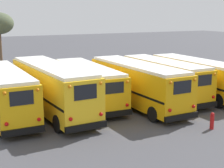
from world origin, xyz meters
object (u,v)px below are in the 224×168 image
object	(u,v)px
school_bus_4	(164,78)
school_bus_3	(137,83)
school_bus_0	(5,92)
fire_hydrant	(212,121)
school_bus_1	(52,87)
school_bus_2	(87,83)
school_bus_5	(197,76)

from	to	relation	value
school_bus_4	school_bus_3	bearing A→B (deg)	-163.09
school_bus_0	fire_hydrant	xyz separation A→B (m)	(10.46, -8.01, -1.21)
school_bus_0	fire_hydrant	bearing A→B (deg)	-37.44
school_bus_1	school_bus_0	bearing A→B (deg)	173.50
school_bus_3	school_bus_4	size ratio (longest dim) A/B	1.10
school_bus_0	school_bus_4	world-z (taller)	school_bus_0
school_bus_2	school_bus_1	bearing A→B (deg)	-162.22
school_bus_5	school_bus_2	bearing A→B (deg)	169.92
fire_hydrant	school_bus_3	bearing A→B (deg)	101.29
school_bus_2	school_bus_4	xyz separation A→B (m)	(6.10, -1.17, 0.06)
school_bus_2	school_bus_3	world-z (taller)	school_bus_3
school_bus_3	school_bus_4	bearing A→B (deg)	16.91
school_bus_1	school_bus_5	distance (m)	12.22
school_bus_2	school_bus_0	bearing A→B (deg)	-174.10
school_bus_0	school_bus_5	xyz separation A→B (m)	(15.25, -1.00, -0.08)
school_bus_0	school_bus_5	world-z (taller)	school_bus_0
school_bus_3	fire_hydrant	world-z (taller)	school_bus_3
school_bus_1	school_bus_5	size ratio (longest dim) A/B	1.07
school_bus_2	fire_hydrant	distance (m)	9.73
school_bus_0	school_bus_4	xyz separation A→B (m)	(12.20, -0.54, -0.05)
school_bus_0	school_bus_3	distance (m)	9.27
school_bus_0	school_bus_1	size ratio (longest dim) A/B	0.90
school_bus_1	school_bus_4	size ratio (longest dim) A/B	1.15
school_bus_1	fire_hydrant	bearing A→B (deg)	-45.96
school_bus_0	school_bus_4	size ratio (longest dim) A/B	1.04
school_bus_2	school_bus_4	world-z (taller)	school_bus_4
school_bus_4	school_bus_5	world-z (taller)	school_bus_4
school_bus_0	school_bus_5	bearing A→B (deg)	-3.74
school_bus_5	school_bus_3	bearing A→B (deg)	-175.55
school_bus_2	school_bus_4	size ratio (longest dim) A/B	1.03
school_bus_0	school_bus_2	distance (m)	6.13
school_bus_4	school_bus_5	distance (m)	3.08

